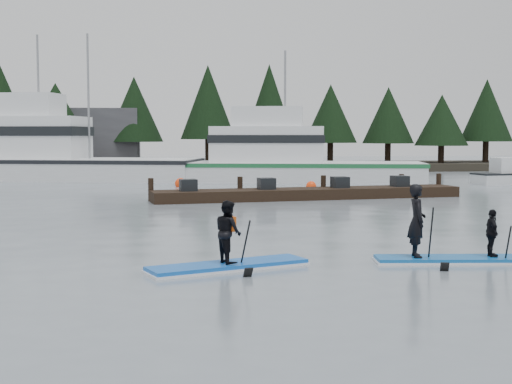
{
  "coord_description": "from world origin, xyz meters",
  "views": [
    {
      "loc": [
        -2.74,
        -15.78,
        2.84
      ],
      "look_at": [
        0.0,
        6.0,
        1.1
      ],
      "focal_mm": 50.0,
      "sensor_mm": 36.0,
      "label": 1
    }
  ],
  "objects": [
    {
      "name": "buoy_b",
      "position": [
        -1.98,
        23.94,
        0.0
      ],
      "size": [
        0.63,
        0.63,
        0.63
      ],
      "primitive_type": "sphere",
      "color": "#FF3C0C",
      "rests_on": "ground"
    },
    {
      "name": "ground",
      "position": [
        0.0,
        0.0,
        0.0
      ],
      "size": [
        160.0,
        160.0,
        0.0
      ],
      "primitive_type": "plane",
      "color": "slate",
      "rests_on": "ground"
    },
    {
      "name": "buoy_d",
      "position": [
        4.89,
        21.35,
        0.0
      ],
      "size": [
        0.54,
        0.54,
        0.54
      ],
      "primitive_type": "sphere",
      "color": "#FF3C0C",
      "rests_on": "ground"
    },
    {
      "name": "treeline",
      "position": [
        0.0,
        42.0,
        0.0
      ],
      "size": [
        60.0,
        4.0,
        8.0
      ],
      "primitive_type": null,
      "color": "black",
      "rests_on": "ground"
    },
    {
      "name": "paddleboard_solo",
      "position": [
        -1.45,
        -0.79,
        0.47
      ],
      "size": [
        3.58,
        2.05,
        1.89
      ],
      "rotation": [
        0.0,
        0.0,
        0.36
      ],
      "color": "blue",
      "rests_on": "ground"
    },
    {
      "name": "floating_dock",
      "position": [
        3.61,
        15.62,
        0.24
      ],
      "size": [
        14.29,
        3.97,
        0.47
      ],
      "primitive_type": "cube",
      "rotation": [
        0.0,
        0.0,
        0.15
      ],
      "color": "black",
      "rests_on": "ground"
    },
    {
      "name": "buoy_c",
      "position": [
        12.14,
        27.74,
        0.0
      ],
      "size": [
        0.6,
        0.6,
        0.6
      ],
      "primitive_type": "sphere",
      "color": "#FF3C0C",
      "rests_on": "ground"
    },
    {
      "name": "fishing_boat_large",
      "position": [
        -10.56,
        31.74,
        0.8
      ],
      "size": [
        19.36,
        9.86,
        10.41
      ],
      "rotation": [
        0.0,
        0.0,
        -0.26
      ],
      "color": "silver",
      "rests_on": "ground"
    },
    {
      "name": "far_shore",
      "position": [
        0.0,
        42.0,
        0.3
      ],
      "size": [
        70.0,
        8.0,
        0.6
      ],
      "primitive_type": "cube",
      "color": "#2D281E",
      "rests_on": "ground"
    },
    {
      "name": "paddleboard_duo",
      "position": [
        3.45,
        -0.58,
        0.56
      ],
      "size": [
        3.46,
        1.34,
        2.29
      ],
      "rotation": [
        0.0,
        0.0,
        -0.11
      ],
      "color": "#115AA5",
      "rests_on": "ground"
    },
    {
      "name": "fishing_boat_medium",
      "position": [
        4.85,
        27.72,
        0.65
      ],
      "size": [
        15.94,
        7.47,
        9.02
      ],
      "rotation": [
        0.0,
        0.0,
        -0.21
      ],
      "color": "silver",
      "rests_on": "ground"
    },
    {
      "name": "waterfront_building",
      "position": [
        -14.0,
        44.0,
        2.5
      ],
      "size": [
        18.0,
        6.0,
        5.0
      ],
      "primitive_type": "cube",
      "color": "#4C4C51",
      "rests_on": "ground"
    }
  ]
}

